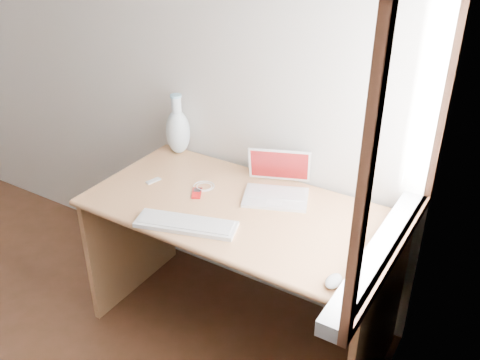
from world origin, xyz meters
The scene contains 10 objects.
back_wall centered at (0.00, 1.75, 1.30)m, with size 3.50×0.04×2.60m, color silver.
window centered at (1.72, 1.30, 1.28)m, with size 0.11×0.99×1.10m.
desk centered at (1.03, 1.46, 0.52)m, with size 1.38×0.69×0.73m.
laptop centered at (1.13, 1.57, 0.78)m, with size 0.34×0.34×0.20m.
external_keyboard centered at (0.91, 1.13, 0.74)m, with size 0.45×0.25×0.02m.
mouse centered at (1.58, 1.11, 0.75)m, with size 0.05×0.09×0.03m, color silver.
ipod centered at (0.79, 1.37, 0.74)m, with size 0.08×0.10×0.01m.
cable_coil centered at (0.78, 1.45, 0.73)m, with size 0.10×0.10×0.01m, color white.
remote centered at (0.54, 1.36, 0.73)m, with size 0.03×0.08×0.01m, color white.
vase centered at (0.46, 1.68, 0.86)m, with size 0.13×0.13×0.32m.
Camera 1 is at (2.08, -0.34, 1.99)m, focal length 40.00 mm.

